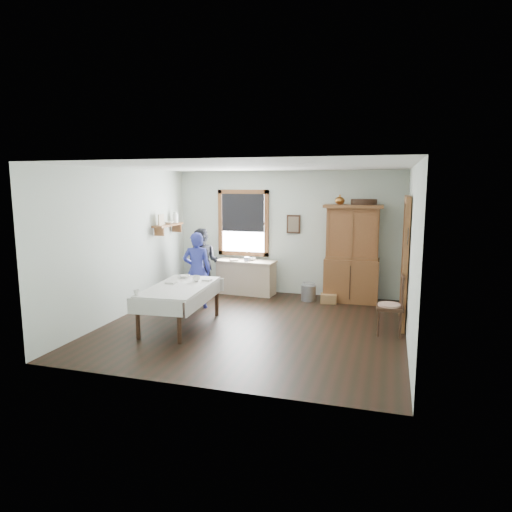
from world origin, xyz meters
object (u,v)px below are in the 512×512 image
Objects in this scene: china_hutch at (352,254)px; pail at (308,293)px; woman_blue at (197,273)px; figure_dark at (203,264)px; work_counter at (246,277)px; wicker_basket at (328,298)px; dining_table at (180,306)px; spindle_chair at (390,304)px.

pail is at bearing -168.24° from china_hutch.
figure_dark is at bearing -90.98° from woman_blue.
figure_dark is (-2.31, -0.14, 0.51)m from pail.
work_counter is 4.06× the size of wicker_basket.
work_counter is 4.01× the size of pail.
wicker_basket is at bearing 45.75° from dining_table.
work_counter is 1.52m from woman_blue.
china_hutch reaches higher than work_counter.
work_counter is 1.31× the size of spindle_chair.
china_hutch is 2.17m from spindle_chair.
pail is 0.24× the size of figure_dark.
work_counter is 1.91m from wicker_basket.
pail is 2.38m from woman_blue.
woman_blue is at bearing -149.69° from pail.
figure_dark is (-0.31, 1.03, -0.02)m from woman_blue.
woman_blue is at bearing -107.79° from work_counter.
pail is 2.37m from figure_dark.
figure_dark reaches higher than pail.
figure_dark is at bearing -153.88° from work_counter.
spindle_chair is (3.07, -1.98, 0.12)m from work_counter.
wicker_basket is (-0.42, -0.27, -0.91)m from china_hutch.
pail is (-0.85, -0.19, -0.84)m from china_hutch.
figure_dark is at bearing 103.20° from dining_table.
woman_blue is at bearing 167.99° from spindle_chair.
china_hutch is (2.29, -0.02, 0.63)m from work_counter.
wicker_basket is 0.24× the size of figure_dark.
dining_table is 3.19m from wicker_basket.
work_counter is 2.37m from china_hutch.
china_hutch is at bearing 109.15° from spindle_chair.
pail reaches higher than wicker_basket.
spindle_chair is 0.74× the size of figure_dark.
dining_table is 5.54× the size of wicker_basket.
dining_table is 2.31m from figure_dark.
dining_table reaches higher than pail.
dining_table is at bearing -136.69° from china_hutch.
china_hutch reaches higher than woman_blue.
spindle_chair is 0.72× the size of woman_blue.
china_hutch is 6.13× the size of pail.
china_hutch reaches higher than spindle_chair.
china_hutch is 1.04m from wicker_basket.
china_hutch reaches higher than figure_dark.
china_hutch is 1.44× the size of woman_blue.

